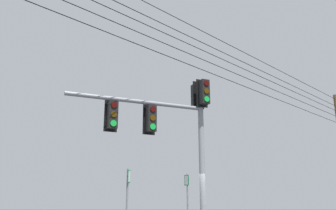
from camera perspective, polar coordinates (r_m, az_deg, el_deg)
name	(u,v)px	position (r m, az deg, el deg)	size (l,w,h in m)	color
signal_mast_assembly	(175,123)	(11.90, 1.14, -3.01)	(2.53, 4.75, 5.91)	gray
route_sign_primary	(187,198)	(15.44, 3.25, -15.26)	(0.29, 0.19, 2.68)	slate
route_sign_secondary	(127,201)	(11.83, -6.81, -15.58)	(0.30, 0.11, 2.65)	slate
overhead_wire_span	(173,37)	(12.35, 0.89, 11.25)	(21.42, 22.06, 1.95)	black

